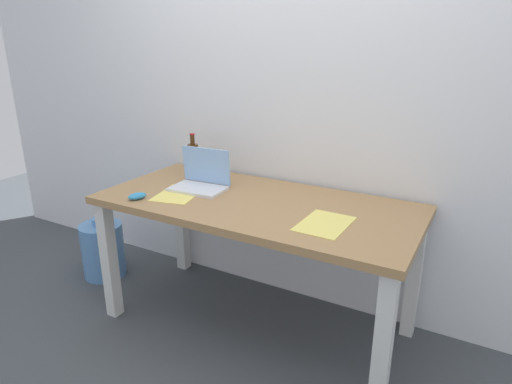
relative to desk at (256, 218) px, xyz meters
name	(u,v)px	position (x,y,z in m)	size (l,w,h in m)	color
ground_plane	(256,323)	(0.00, 0.00, -0.65)	(8.00, 8.00, 0.00)	#42474C
back_wall	(295,87)	(0.00, 0.45, 0.65)	(5.20, 0.08, 2.60)	white
desk	(256,218)	(0.00, 0.00, 0.00)	(1.69, 0.78, 0.75)	#A37A4C
laptop_left	(201,180)	(-0.37, 0.02, 0.15)	(0.32, 0.23, 0.23)	silver
beer_bottle	(193,159)	(-0.57, 0.22, 0.21)	(0.07, 0.07, 0.26)	#47280F
computer_mouse	(137,196)	(-0.57, -0.28, 0.12)	(0.06, 0.10, 0.03)	#338CC6
paper_sheet_front_right	(325,224)	(0.43, -0.11, 0.10)	(0.21, 0.30, 0.00)	#F4E06B
paper_sheet_front_left	(178,194)	(-0.43, -0.11, 0.10)	(0.21, 0.30, 0.00)	#F4E06B
water_cooler_jug	(103,250)	(-1.20, -0.02, -0.46)	(0.29, 0.29, 0.43)	#598CC6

